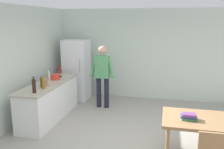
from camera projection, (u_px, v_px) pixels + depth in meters
The scene contains 15 objects.
ground_plane at pixel (125, 142), 4.79m from camera, with size 14.00×14.00×0.00m, color #9E998E.
wall_back at pixel (143, 54), 7.35m from camera, with size 6.40×0.12×2.70m, color silver.
wall_left at pixel (9, 68), 5.26m from camera, with size 0.12×5.60×2.70m, color silver.
kitchen_counter at pixel (50, 101), 5.89m from camera, with size 0.64×2.20×0.90m.
refrigerator at pixel (77, 70), 7.29m from camera, with size 0.70×0.67×1.80m.
person at pixel (102, 73), 6.54m from camera, with size 0.70×0.22×1.70m.
dining_table at pixel (205, 123), 4.05m from camera, with size 1.40×0.90×0.75m.
cooking_pot at pixel (54, 77), 6.14m from camera, with size 0.40×0.28×0.12m.
utensil_jar at pixel (48, 82), 5.50m from camera, with size 0.11×0.11×0.32m.
bottle_wine_dark at pixel (34, 86), 4.96m from camera, with size 0.08×0.08×0.34m.
bottle_oil_amber at pixel (43, 83), 5.28m from camera, with size 0.06×0.06×0.28m.
bottle_beer_brown at pixel (42, 83), 5.38m from camera, with size 0.06×0.06×0.26m.
bottle_sauce_red at pixel (59, 70), 6.80m from camera, with size 0.06×0.06×0.24m.
bottle_water_clear at pixel (49, 77), 5.80m from camera, with size 0.07×0.07×0.30m.
book_stack at pixel (189, 117), 4.00m from camera, with size 0.26×0.18×0.11m.
Camera 1 is at (0.73, -4.33, 2.35)m, focal length 39.03 mm.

